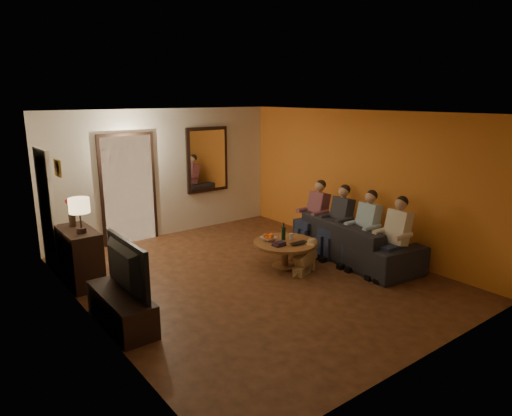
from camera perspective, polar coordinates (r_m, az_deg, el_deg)
floor at (r=7.42m, az=-0.45°, el=-8.68°), size 5.00×6.00×0.01m
ceiling at (r=6.86m, az=-0.49°, el=11.82°), size 5.00×6.00×0.01m
back_wall at (r=9.55m, az=-11.34°, el=4.29°), size 5.00×0.02×2.60m
front_wall at (r=5.04m, az=20.51°, el=-4.89°), size 5.00×0.02×2.60m
left_wall at (r=5.92m, az=-20.23°, el=-2.13°), size 0.02×6.00×2.60m
right_wall at (r=8.72m, az=12.82°, el=3.32°), size 0.02×6.00×2.60m
orange_accent at (r=8.72m, az=12.78°, el=3.31°), size 0.01×6.00×2.60m
kitchen_doorway at (r=9.26m, az=-15.66°, el=2.17°), size 1.00×0.06×2.10m
door_trim at (r=9.26m, az=-15.63°, el=2.16°), size 1.12×0.04×2.22m
fridge_glimpse at (r=9.39m, az=-14.20°, el=1.48°), size 0.45×0.03×1.70m
mirror_frame at (r=9.96m, az=-6.11°, el=6.02°), size 1.00×0.05×1.40m
mirror_glass at (r=9.94m, az=-6.02°, el=6.01°), size 0.86×0.02×1.26m
white_door at (r=8.17m, az=-24.67°, el=-0.34°), size 0.06×0.85×2.04m
framed_art at (r=7.05m, az=-23.56°, el=4.60°), size 0.03×0.28×0.24m
art_canvas at (r=7.06m, az=-23.45°, el=4.62°), size 0.01×0.22×0.18m
dresser at (r=7.55m, az=-21.16°, el=-5.71°), size 0.45×0.98×0.87m
table_lamp at (r=7.15m, az=-21.14°, el=-0.86°), size 0.30×0.30×0.54m
flower_vase at (r=7.58m, az=-22.06°, el=-0.55°), size 0.14×0.14×0.44m
tv_stand at (r=6.16m, az=-16.46°, el=-11.98°), size 0.45×1.30×0.43m
tv at (r=5.95m, az=-16.83°, el=-7.14°), size 1.18×0.15×0.68m
sofa at (r=8.32m, az=12.24°, el=-3.82°), size 2.60×1.29×0.73m
person_a at (r=7.65m, az=16.95°, el=-3.83°), size 0.60×0.40×1.20m
person_b at (r=7.99m, az=13.49°, el=-2.85°), size 0.60×0.40×1.20m
person_c at (r=8.36m, az=10.32°, el=-1.93°), size 0.60×0.40×1.20m
person_d at (r=8.76m, az=7.44°, el=-1.10°), size 0.60×0.40×1.20m
dog at (r=7.58m, az=6.20°, el=-6.01°), size 0.60×0.38×0.56m
coffee_table at (r=7.80m, az=3.62°, el=-5.80°), size 1.34×1.34×0.45m
bowl at (r=7.76m, az=1.58°, el=-3.86°), size 0.26×0.26×0.06m
oranges at (r=7.74m, az=1.59°, el=-3.38°), size 0.20×0.20×0.08m
wine_bottle at (r=7.78m, az=3.46°, el=-2.89°), size 0.07×0.07×0.31m
wine_glass at (r=7.86m, az=4.41°, el=-3.54°), size 0.06×0.06×0.10m
book_stack at (r=7.50m, az=2.88°, el=-4.48°), size 0.20×0.15×0.07m
laptop at (r=7.59m, az=5.61°, el=-4.50°), size 0.33×0.22×0.03m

